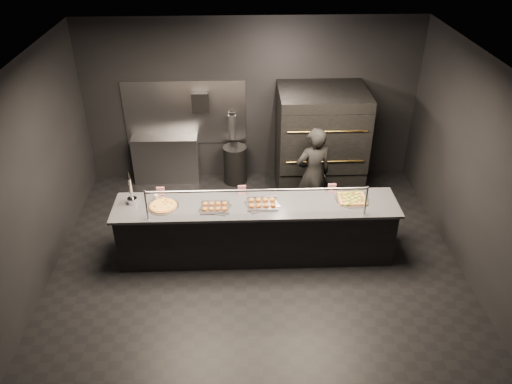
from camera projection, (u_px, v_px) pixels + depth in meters
room at (254, 168)px, 6.91m from camera, size 6.04×6.00×3.00m
service_counter at (256, 230)px, 7.41m from camera, size 4.10×0.78×1.37m
pizza_oven at (320, 142)px, 8.79m from camera, size 1.50×1.23×1.91m
prep_shelf at (166, 159)px, 9.34m from camera, size 1.20×0.35×0.90m
towel_dispenser at (200, 102)px, 8.84m from camera, size 0.30×0.20×0.35m
fire_extinguisher at (232, 126)px, 9.12m from camera, size 0.14×0.14×0.51m
beer_tap at (131, 194)px, 7.12m from camera, size 0.14×0.20×0.54m
round_pizza at (163, 206)px, 7.10m from camera, size 0.45×0.45×0.03m
slider_tray_a at (215, 207)px, 7.06m from camera, size 0.47×0.40×0.06m
slider_tray_b at (262, 203)px, 7.14m from camera, size 0.52×0.45×0.07m
square_pizza at (352, 199)px, 7.26m from camera, size 0.50×0.50×0.05m
condiment_jar at (158, 198)px, 7.23m from camera, size 0.15×0.06×0.10m
tent_cards at (245, 190)px, 7.36m from camera, size 2.65×0.04×0.15m
trash_bin at (235, 164)px, 9.34m from camera, size 0.43×0.43×0.72m
worker at (313, 175)px, 8.09m from camera, size 0.68×0.54×1.64m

